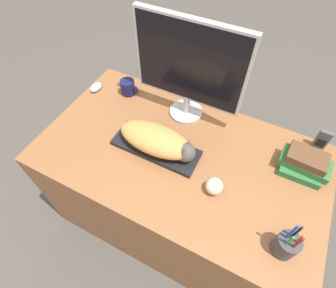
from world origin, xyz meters
TOP-DOWN VIEW (x-y plane):
  - ground_plane at (0.00, 0.00)m, footprint 12.00×12.00m
  - desk at (0.00, 0.40)m, footprint 1.42×0.80m
  - keyboard at (-0.12, 0.37)m, footprint 0.44×0.16m
  - cat at (-0.10, 0.37)m, footprint 0.39×0.17m
  - monitor at (-0.09, 0.66)m, footprint 0.55×0.18m
  - computer_mouse at (-0.65, 0.60)m, footprint 0.05×0.09m
  - coffee_mug at (-0.46, 0.66)m, footprint 0.11×0.08m
  - pen_cup at (0.55, 0.17)m, footprint 0.09×0.09m
  - baseball at (0.22, 0.28)m, footprint 0.08×0.08m
  - phone at (0.60, 0.76)m, footprint 0.06×0.03m
  - book_stack at (0.54, 0.57)m, footprint 0.23×0.15m

SIDE VIEW (x-z plane):
  - ground_plane at x=0.00m, z-range 0.00..0.00m
  - desk at x=0.00m, z-range 0.00..0.76m
  - keyboard at x=-0.12m, z-range 0.76..0.79m
  - computer_mouse at x=-0.65m, z-range 0.76..0.80m
  - baseball at x=0.22m, z-range 0.76..0.84m
  - coffee_mug at x=-0.46m, z-range 0.76..0.85m
  - book_stack at x=0.54m, z-range 0.76..0.87m
  - phone at x=0.60m, z-range 0.76..0.87m
  - pen_cup at x=0.55m, z-range 0.71..0.93m
  - cat at x=-0.10m, z-range 0.79..0.90m
  - monitor at x=-0.09m, z-range 0.80..1.34m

